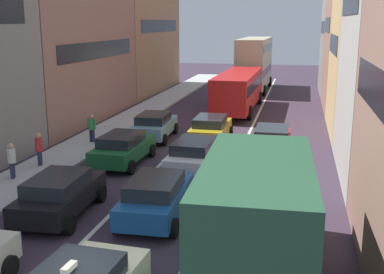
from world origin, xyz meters
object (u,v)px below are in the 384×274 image
object	(u,v)px
sedan_centre_lane_second	(156,196)
coupe_centre_lane_fourth	(211,128)
sedan_left_lane_third	(123,148)
sedan_left_lane_fourth	(154,125)
sedan_right_lane_behind_truck	(268,176)
bus_far_queue_secondary	(255,62)
wagon_right_lane_far	(272,140)
removalist_box_truck	(258,216)
pedestrian_mid_sidewalk	(39,148)
pedestrian_far_sidewalk	(92,127)
wagon_left_lane_second	(60,194)
pedestrian_near_kerb	(12,160)
hatchback_centre_lane_third	(195,155)
bus_mid_queue_primary	(238,88)

from	to	relation	value
sedan_centre_lane_second	coupe_centre_lane_fourth	world-z (taller)	same
sedan_left_lane_third	sedan_left_lane_fourth	distance (m)	5.23
sedan_left_lane_fourth	sedan_right_lane_behind_truck	world-z (taller)	same
sedan_left_lane_third	bus_far_queue_secondary	size ratio (longest dim) A/B	0.41
wagon_right_lane_far	bus_far_queue_secondary	distance (m)	24.01
sedan_left_lane_third	removalist_box_truck	bearing A→B (deg)	-142.57
pedestrian_mid_sidewalk	pedestrian_far_sidewalk	bearing A→B (deg)	-110.81
coupe_centre_lane_fourth	sedan_left_lane_fourth	bearing A→B (deg)	87.21
bus_far_queue_secondary	pedestrian_mid_sidewalk	bearing A→B (deg)	166.60
pedestrian_mid_sidewalk	sedan_left_lane_third	bearing A→B (deg)	-172.46
wagon_left_lane_second	wagon_right_lane_far	distance (m)	11.54
sedan_left_lane_third	pedestrian_near_kerb	distance (m)	5.01
removalist_box_truck	wagon_left_lane_second	bearing A→B (deg)	62.22
wagon_right_lane_far	pedestrian_near_kerb	xyz separation A→B (m)	(-10.42, -6.40, 0.15)
bus_far_queue_secondary	sedan_centre_lane_second	bearing A→B (deg)	-179.55
pedestrian_mid_sidewalk	hatchback_centre_lane_third	bearing A→B (deg)	173.22
sedan_left_lane_fourth	bus_mid_queue_primary	bearing A→B (deg)	-22.33
hatchback_centre_lane_third	sedan_right_lane_behind_truck	distance (m)	4.18
sedan_right_lane_behind_truck	wagon_right_lane_far	distance (m)	5.84
coupe_centre_lane_fourth	bus_mid_queue_primary	xyz separation A→B (m)	(0.27, 10.00, 0.96)
sedan_centre_lane_second	bus_mid_queue_primary	bearing A→B (deg)	-2.40
sedan_centre_lane_second	pedestrian_near_kerb	size ratio (longest dim) A/B	2.63
sedan_centre_lane_second	wagon_left_lane_second	world-z (taller)	same
removalist_box_truck	wagon_left_lane_second	distance (m)	7.88
sedan_left_lane_third	bus_mid_queue_primary	xyz separation A→B (m)	(3.54, 15.09, 0.96)
pedestrian_near_kerb	coupe_centre_lane_fourth	bearing A→B (deg)	32.85
bus_mid_queue_primary	sedan_left_lane_fourth	bearing A→B (deg)	160.98
coupe_centre_lane_fourth	pedestrian_far_sidewalk	world-z (taller)	pedestrian_far_sidewalk
wagon_right_lane_far	sedan_right_lane_behind_truck	bearing A→B (deg)	-178.48
hatchback_centre_lane_third	sedan_left_lane_third	xyz separation A→B (m)	(-3.55, 0.45, 0.00)
sedan_centre_lane_second	wagon_right_lane_far	world-z (taller)	same
sedan_left_lane_fourth	pedestrian_far_sidewalk	world-z (taller)	pedestrian_far_sidewalk
bus_far_queue_secondary	pedestrian_near_kerb	size ratio (longest dim) A/B	6.35
sedan_right_lane_behind_truck	bus_mid_queue_primary	bearing A→B (deg)	8.65
sedan_centre_lane_second	pedestrian_far_sidewalk	xyz separation A→B (m)	(-6.41, 9.21, 0.15)
wagon_right_lane_far	hatchback_centre_lane_third	bearing A→B (deg)	136.35
removalist_box_truck	sedan_centre_lane_second	world-z (taller)	removalist_box_truck
bus_mid_queue_primary	pedestrian_near_kerb	distance (m)	19.88
sedan_left_lane_third	bus_mid_queue_primary	bearing A→B (deg)	-11.84
pedestrian_far_sidewalk	bus_far_queue_secondary	bearing A→B (deg)	-178.64
sedan_centre_lane_second	hatchback_centre_lane_third	xyz separation A→B (m)	(0.15, 5.50, 0.00)
wagon_right_lane_far	pedestrian_far_sidewalk	size ratio (longest dim) A/B	2.60
sedan_centre_lane_second	coupe_centre_lane_fourth	xyz separation A→B (m)	(-0.14, 11.04, 0.00)
pedestrian_near_kerb	sedan_left_lane_fourth	bearing A→B (deg)	49.30
hatchback_centre_lane_third	wagon_right_lane_far	size ratio (longest dim) A/B	1.01
coupe_centre_lane_fourth	wagon_right_lane_far	bearing A→B (deg)	-121.61
pedestrian_near_kerb	wagon_right_lane_far	bearing A→B (deg)	13.50
sedan_left_lane_third	bus_far_queue_secondary	xyz separation A→B (m)	(3.63, 26.69, 2.03)
removalist_box_truck	pedestrian_mid_sidewalk	bearing A→B (deg)	49.53
coupe_centre_lane_fourth	bus_mid_queue_primary	distance (m)	10.05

